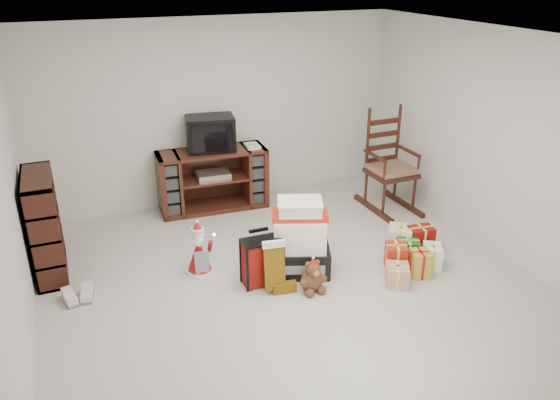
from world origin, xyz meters
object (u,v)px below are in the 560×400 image
object	(u,v)px
teddy_bear	(312,278)
sneaker_pair	(78,296)
rocking_chair	(388,173)
mrs_claus_figurine	(199,253)
red_suitcase	(262,261)
tv_stand	(213,179)
gift_pile	(299,242)
bookshelf	(45,227)
santa_figurine	(283,231)
gift_cluster	(409,255)
crt_television	(211,133)

from	to	relation	value
teddy_bear	sneaker_pair	xyz separation A→B (m)	(-2.24, 0.73, -0.11)
rocking_chair	mrs_claus_figurine	world-z (taller)	rocking_chair
rocking_chair	sneaker_pair	distance (m)	4.20
rocking_chair	red_suitcase	distance (m)	2.59
tv_stand	gift_pile	bearing A→B (deg)	-75.72
rocking_chair	gift_pile	size ratio (longest dim) A/B	1.74
rocking_chair	bookshelf	bearing A→B (deg)	-179.83
tv_stand	red_suitcase	world-z (taller)	tv_stand
santa_figurine	gift_cluster	world-z (taller)	santa_figurine
mrs_claus_figurine	crt_television	bearing A→B (deg)	68.86
tv_stand	gift_cluster	world-z (taller)	tv_stand
santa_figurine	gift_cluster	bearing A→B (deg)	-35.30
teddy_bear	mrs_claus_figurine	world-z (taller)	mrs_claus_figurine
gift_cluster	santa_figurine	bearing A→B (deg)	144.70
tv_stand	sneaker_pair	bearing A→B (deg)	-135.46
mrs_claus_figurine	bookshelf	bearing A→B (deg)	156.73
red_suitcase	mrs_claus_figurine	bearing A→B (deg)	140.34
gift_pile	sneaker_pair	size ratio (longest dim) A/B	2.49
tv_stand	crt_television	bearing A→B (deg)	73.91
red_suitcase	gift_cluster	xyz separation A→B (m)	(1.65, -0.26, -0.14)
tv_stand	mrs_claus_figurine	distance (m)	1.73
teddy_bear	sneaker_pair	distance (m)	2.36
bookshelf	gift_cluster	world-z (taller)	bookshelf
rocking_chair	teddy_bear	xyz separation A→B (m)	(-1.86, -1.53, -0.33)
tv_stand	bookshelf	world-z (taller)	bookshelf
rocking_chair	gift_cluster	xyz separation A→B (m)	(-0.63, -1.45, -0.37)
mrs_claus_figurine	gift_cluster	world-z (taller)	mrs_claus_figurine
rocking_chair	red_suitcase	world-z (taller)	rocking_chair
red_suitcase	rocking_chair	bearing A→B (deg)	28.14
bookshelf	santa_figurine	distance (m)	2.59
santa_figurine	sneaker_pair	distance (m)	2.31
gift_pile	santa_figurine	size ratio (longest dim) A/B	1.25
red_suitcase	gift_cluster	bearing A→B (deg)	-8.36
red_suitcase	gift_cluster	size ratio (longest dim) A/B	0.59
gift_pile	santa_figurine	bearing A→B (deg)	108.99
red_suitcase	santa_figurine	xyz separation A→B (m)	(0.48, 0.57, -0.01)
gift_pile	crt_television	bearing A→B (deg)	121.95
rocking_chair	gift_cluster	size ratio (longest dim) A/B	1.40
tv_stand	gift_cluster	size ratio (longest dim) A/B	1.44
rocking_chair	gift_cluster	world-z (taller)	rocking_chair
bookshelf	santa_figurine	xyz separation A→B (m)	(2.52, -0.53, -0.29)
bookshelf	rocking_chair	size ratio (longest dim) A/B	0.79
sneaker_pair	crt_television	bearing A→B (deg)	37.27
tv_stand	mrs_claus_figurine	xyz separation A→B (m)	(-0.62, -1.60, -0.18)
gift_pile	sneaker_pair	world-z (taller)	gift_pile
tv_stand	gift_pile	xyz separation A→B (m)	(0.39, -1.98, -0.05)
mrs_claus_figurine	gift_cluster	distance (m)	2.32
rocking_chair	santa_figurine	bearing A→B (deg)	-161.94
gift_pile	gift_cluster	size ratio (longest dim) A/B	0.81
tv_stand	teddy_bear	xyz separation A→B (m)	(0.35, -2.40, -0.26)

